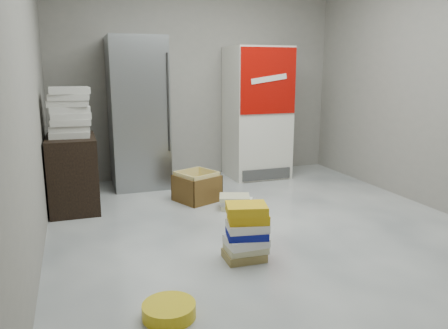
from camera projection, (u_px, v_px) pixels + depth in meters
ground at (272, 233)px, 4.09m from camera, size 5.00×5.00×0.00m
room_shell at (277, 34)px, 3.70m from camera, size 4.04×5.04×2.82m
steel_fridge at (138, 113)px, 5.56m from camera, size 0.70×0.72×1.90m
coke_cooler at (257, 113)px, 6.09m from camera, size 0.80×0.73×1.80m
wood_shelf at (73, 173)px, 4.74m from camera, size 0.50×0.80×0.80m
supply_box_stack at (70, 112)px, 4.60m from camera, size 0.44×0.44×0.52m
phonebook_stack_main at (246, 232)px, 3.48m from camera, size 0.38×0.33×0.47m
phonebook_stack_side at (236, 202)px, 4.79m from camera, size 0.42×0.39×0.15m
cardboard_box at (197, 189)px, 5.07m from camera, size 0.56×0.56×0.35m
bucket_lid at (169, 310)px, 2.70m from camera, size 0.38×0.38×0.09m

